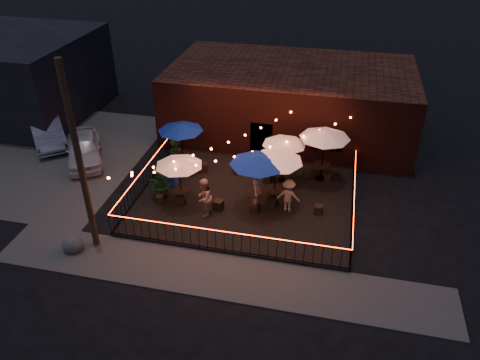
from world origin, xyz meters
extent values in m
plane|color=black|center=(0.00, 0.00, 0.00)|extent=(110.00, 110.00, 0.00)
cube|color=black|center=(0.00, 2.00, 0.07)|extent=(10.00, 8.00, 0.15)
cube|color=#464441|center=(0.00, -3.25, 0.03)|extent=(18.00, 2.50, 0.05)
cube|color=#464441|center=(-12.00, 4.00, 0.01)|extent=(11.00, 12.00, 0.02)
cube|color=#38150F|center=(1.00, 10.00, 2.00)|extent=(14.00, 8.00, 4.00)
cube|color=black|center=(0.00, 6.12, 1.10)|extent=(1.20, 0.24, 2.20)
cube|color=black|center=(3.50, 6.12, 1.60)|extent=(1.60, 0.24, 1.20)
cylinder|color=#322514|center=(-5.40, -2.60, 4.00)|extent=(0.26, 0.26, 8.00)
cube|color=black|center=(0.00, -2.00, 0.23)|extent=(10.00, 0.04, 0.04)
cube|color=black|center=(0.00, -2.00, 1.15)|extent=(10.00, 0.04, 0.04)
cube|color=#FF350E|center=(0.00, -2.00, 1.18)|extent=(10.00, 0.03, 0.02)
cube|color=black|center=(-5.00, 2.00, 0.23)|extent=(0.04, 8.00, 0.04)
cube|color=black|center=(-5.00, 2.00, 1.15)|extent=(0.04, 8.00, 0.04)
cube|color=#FF350E|center=(-5.00, 2.00, 1.18)|extent=(0.03, 8.00, 0.02)
cube|color=black|center=(5.00, 2.00, 0.23)|extent=(0.04, 8.00, 0.04)
cube|color=black|center=(5.00, 2.00, 1.15)|extent=(0.04, 8.00, 0.04)
cube|color=#FF350E|center=(5.00, 2.00, 1.18)|extent=(0.03, 8.00, 0.02)
cylinder|color=black|center=(-2.81, 0.92, 0.16)|extent=(0.43, 0.43, 0.03)
cylinder|color=black|center=(-2.81, 0.92, 0.51)|extent=(0.06, 0.06, 0.71)
cylinder|color=black|center=(-2.81, 0.92, 0.88)|extent=(0.79, 0.79, 0.04)
cylinder|color=black|center=(-2.81, 0.92, 1.33)|extent=(0.04, 0.04, 2.36)
cone|color=white|center=(-2.81, 0.92, 2.36)|extent=(2.38, 2.38, 0.34)
cylinder|color=black|center=(-3.80, 4.02, 0.17)|extent=(0.46, 0.46, 0.03)
cylinder|color=black|center=(-3.80, 4.02, 0.54)|extent=(0.06, 0.06, 0.76)
cylinder|color=black|center=(-3.80, 4.02, 0.93)|extent=(0.84, 0.84, 0.04)
cylinder|color=black|center=(-3.80, 4.02, 1.41)|extent=(0.05, 0.05, 2.53)
cone|color=navy|center=(-3.80, 4.02, 2.52)|extent=(2.72, 2.72, 0.37)
cylinder|color=black|center=(0.68, 1.31, 0.17)|extent=(0.50, 0.50, 0.03)
cylinder|color=black|center=(0.68, 1.31, 0.57)|extent=(0.07, 0.07, 0.81)
cylinder|color=black|center=(0.68, 1.31, 0.99)|extent=(0.91, 0.91, 0.05)
cylinder|color=black|center=(0.68, 1.31, 1.51)|extent=(0.05, 0.05, 2.72)
cone|color=navy|center=(0.68, 1.31, 2.70)|extent=(3.03, 3.03, 0.40)
cylinder|color=black|center=(1.50, 3.95, 0.16)|extent=(0.43, 0.43, 0.03)
cylinder|color=black|center=(1.50, 3.95, 0.51)|extent=(0.06, 0.06, 0.71)
cylinder|color=black|center=(1.50, 3.95, 0.88)|extent=(0.79, 0.79, 0.04)
cylinder|color=black|center=(1.50, 3.95, 1.33)|extent=(0.04, 0.04, 2.36)
cone|color=white|center=(1.50, 3.95, 2.36)|extent=(2.86, 2.86, 0.34)
cylinder|color=black|center=(1.42, 1.80, 0.17)|extent=(0.49, 0.49, 0.03)
cylinder|color=black|center=(1.42, 1.80, 0.56)|extent=(0.07, 0.07, 0.80)
cylinder|color=black|center=(1.42, 1.80, 0.97)|extent=(0.89, 0.89, 0.04)
cylinder|color=black|center=(1.42, 1.80, 1.48)|extent=(0.05, 0.05, 2.67)
cone|color=white|center=(1.42, 1.80, 2.65)|extent=(2.78, 2.78, 0.39)
cylinder|color=black|center=(3.37, 4.50, 0.17)|extent=(0.50, 0.50, 0.03)
cylinder|color=black|center=(3.37, 4.50, 0.57)|extent=(0.07, 0.07, 0.81)
cylinder|color=black|center=(3.37, 4.50, 0.99)|extent=(0.90, 0.90, 0.05)
cylinder|color=black|center=(3.37, 4.50, 1.51)|extent=(0.05, 0.05, 2.71)
cone|color=white|center=(3.37, 4.50, 2.69)|extent=(2.51, 2.51, 0.40)
cube|color=black|center=(-3.82, 0.68, 0.35)|extent=(0.37, 0.37, 0.40)
cube|color=black|center=(-2.84, 0.76, 0.37)|extent=(0.49, 0.49, 0.43)
cube|color=black|center=(-3.91, 3.51, 0.37)|extent=(0.37, 0.37, 0.44)
cube|color=black|center=(-2.65, 3.93, 0.38)|extent=(0.51, 0.51, 0.46)
cube|color=black|center=(-1.01, 0.79, 0.39)|extent=(0.50, 0.50, 0.48)
cube|color=black|center=(0.66, 0.96, 0.35)|extent=(0.37, 0.37, 0.40)
cube|color=black|center=(-0.88, 4.09, 0.37)|extent=(0.45, 0.45, 0.44)
cube|color=black|center=(0.81, 3.62, 0.38)|extent=(0.47, 0.47, 0.47)
cube|color=black|center=(1.36, 1.51, 0.40)|extent=(0.50, 0.50, 0.50)
cube|color=black|center=(3.51, 1.52, 0.35)|extent=(0.38, 0.38, 0.41)
cube|color=black|center=(2.65, 4.50, 0.35)|extent=(0.41, 0.41, 0.41)
cube|color=black|center=(3.74, 4.47, 0.35)|extent=(0.37, 0.37, 0.40)
imported|color=beige|center=(0.71, 1.14, 0.96)|extent=(0.40, 0.60, 1.62)
imported|color=tan|center=(-1.51, 0.28, 1.07)|extent=(0.77, 0.95, 1.84)
imported|color=#CFA787|center=(2.11, 1.40, 0.97)|extent=(1.09, 0.66, 1.64)
imported|color=#123A0B|center=(-3.90, 1.31, 0.82)|extent=(1.34, 1.20, 1.34)
imported|color=#183A12|center=(-4.46, 2.53, 0.79)|extent=(0.87, 0.79, 1.28)
imported|color=#193B10|center=(-4.47, 4.85, 0.77)|extent=(0.92, 0.92, 1.24)
cube|color=blue|center=(-3.90, 2.35, 0.60)|extent=(0.69, 0.50, 0.90)
cube|color=silver|center=(-3.90, 2.35, 1.07)|extent=(0.74, 0.54, 0.06)
ellipsoid|color=#4E4F49|center=(-6.13, -3.17, 0.35)|extent=(0.95, 0.83, 0.70)
imported|color=silver|center=(-9.36, 3.80, 0.75)|extent=(3.75, 4.73, 1.51)
imported|color=#9B9BA2|center=(-12.53, 5.32, 0.77)|extent=(4.26, 4.67, 1.55)
camera|label=1|loc=(3.85, -16.09, 12.80)|focal=35.00mm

